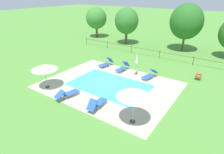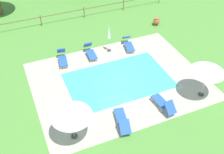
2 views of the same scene
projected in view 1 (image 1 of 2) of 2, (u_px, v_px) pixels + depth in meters
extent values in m
plane|color=#518E38|center=(109.00, 85.00, 17.19)|extent=(160.00, 160.00, 0.00)
cube|color=#B2A893|center=(109.00, 85.00, 17.19)|extent=(11.55, 8.97, 0.01)
cube|color=#42CCD6|center=(109.00, 85.00, 17.19)|extent=(7.03, 4.44, 0.01)
cube|color=#C0B59F|center=(123.00, 76.00, 18.94)|extent=(7.51, 0.24, 0.01)
cube|color=#C0B59F|center=(93.00, 96.00, 15.44)|extent=(7.51, 0.24, 0.01)
cube|color=#C0B59F|center=(146.00, 97.00, 15.30)|extent=(0.24, 4.44, 0.01)
cube|color=#C0B59F|center=(80.00, 76.00, 19.08)|extent=(0.24, 4.44, 0.01)
cube|color=#2856A8|center=(121.00, 69.00, 19.90)|extent=(0.67, 1.33, 0.07)
cube|color=#2856A8|center=(126.00, 64.00, 20.43)|extent=(0.63, 0.63, 0.68)
cube|color=silver|center=(121.00, 69.00, 19.92)|extent=(0.64, 1.30, 0.04)
cylinder|color=silver|center=(120.00, 73.00, 19.43)|extent=(0.04, 0.04, 0.28)
cylinder|color=silver|center=(116.00, 71.00, 19.72)|extent=(0.04, 0.04, 0.28)
cylinder|color=silver|center=(126.00, 69.00, 20.22)|extent=(0.04, 0.04, 0.28)
cylinder|color=silver|center=(122.00, 68.00, 20.51)|extent=(0.04, 0.04, 0.28)
cube|color=#2856A8|center=(100.00, 102.00, 13.96)|extent=(0.71, 1.35, 0.07)
cube|color=#2856A8|center=(92.00, 105.00, 13.09)|extent=(0.65, 0.70, 0.64)
cube|color=silver|center=(100.00, 103.00, 13.98)|extent=(0.67, 1.32, 0.04)
cylinder|color=silver|center=(101.00, 100.00, 14.58)|extent=(0.04, 0.04, 0.28)
cylinder|color=silver|center=(106.00, 102.00, 14.35)|extent=(0.04, 0.04, 0.28)
cylinder|color=silver|center=(92.00, 107.00, 13.71)|extent=(0.04, 0.04, 0.28)
cylinder|color=silver|center=(98.00, 109.00, 13.48)|extent=(0.04, 0.04, 0.28)
cube|color=#2856A8|center=(148.00, 76.00, 18.17)|extent=(0.86, 1.40, 0.07)
cube|color=#2856A8|center=(154.00, 71.00, 18.67)|extent=(0.73, 0.81, 0.58)
cube|color=silver|center=(148.00, 77.00, 18.19)|extent=(0.82, 1.36, 0.04)
cylinder|color=silver|center=(146.00, 81.00, 17.73)|extent=(0.04, 0.04, 0.28)
cylinder|color=silver|center=(142.00, 79.00, 18.06)|extent=(0.04, 0.04, 0.28)
cylinder|color=silver|center=(153.00, 77.00, 18.41)|extent=(0.04, 0.04, 0.28)
cylinder|color=silver|center=(149.00, 76.00, 18.75)|extent=(0.04, 0.04, 0.28)
cube|color=#2856A8|center=(71.00, 93.00, 15.27)|extent=(0.84, 1.39, 0.07)
cube|color=#2856A8|center=(60.00, 95.00, 14.54)|extent=(0.73, 0.86, 0.49)
cube|color=silver|center=(71.00, 93.00, 15.29)|extent=(0.81, 1.36, 0.04)
cylinder|color=silver|center=(75.00, 91.00, 15.86)|extent=(0.04, 0.04, 0.28)
cylinder|color=silver|center=(79.00, 93.00, 15.52)|extent=(0.04, 0.04, 0.28)
cylinder|color=silver|center=(64.00, 96.00, 15.16)|extent=(0.04, 0.04, 0.28)
cylinder|color=silver|center=(67.00, 98.00, 14.83)|extent=(0.04, 0.04, 0.28)
cube|color=#2856A8|center=(104.00, 64.00, 21.08)|extent=(0.80, 1.38, 0.07)
cube|color=#2856A8|center=(110.00, 60.00, 21.55)|extent=(0.68, 0.67, 0.70)
cube|color=silver|center=(104.00, 65.00, 21.11)|extent=(0.76, 1.35, 0.04)
cylinder|color=silver|center=(102.00, 68.00, 20.63)|extent=(0.04, 0.04, 0.28)
cylinder|color=silver|center=(99.00, 67.00, 20.96)|extent=(0.04, 0.04, 0.28)
cylinder|color=silver|center=(109.00, 65.00, 21.36)|extent=(0.04, 0.04, 0.28)
cylinder|color=silver|center=(106.00, 64.00, 21.68)|extent=(0.04, 0.04, 0.28)
cylinder|color=#383838|center=(133.00, 121.00, 12.35)|extent=(0.36, 0.36, 0.08)
cylinder|color=#B2B5B7|center=(133.00, 107.00, 11.89)|extent=(0.04, 0.04, 2.32)
cone|color=white|center=(134.00, 93.00, 11.49)|extent=(2.17, 2.17, 0.43)
sphere|color=white|center=(134.00, 90.00, 11.39)|extent=(0.06, 0.06, 0.06)
cylinder|color=#383838|center=(47.00, 87.00, 16.79)|extent=(0.36, 0.36, 0.08)
cylinder|color=#B2B5B7|center=(46.00, 76.00, 16.37)|extent=(0.04, 0.04, 2.12)
cone|color=white|center=(44.00, 67.00, 16.01)|extent=(2.21, 2.21, 0.43)
sphere|color=white|center=(44.00, 64.00, 15.92)|extent=(0.06, 0.06, 0.06)
cylinder|color=#383838|center=(136.00, 74.00, 19.46)|extent=(0.32, 0.32, 0.08)
cylinder|color=#B2B5B7|center=(136.00, 69.00, 19.23)|extent=(0.04, 0.04, 1.19)
cone|color=white|center=(137.00, 58.00, 18.77)|extent=(0.27, 0.27, 1.02)
sphere|color=white|center=(137.00, 53.00, 18.55)|extent=(0.05, 0.05, 0.05)
cylinder|color=#A85B38|center=(198.00, 79.00, 18.19)|extent=(0.32, 0.32, 0.08)
ellipsoid|color=#A85B38|center=(198.00, 76.00, 18.05)|extent=(0.58, 0.58, 0.59)
cylinder|color=#A85B38|center=(199.00, 73.00, 17.92)|extent=(0.43, 0.43, 0.06)
cylinder|color=brown|center=(87.00, 41.00, 30.14)|extent=(0.08, 0.08, 1.05)
cylinder|color=brown|center=(107.00, 45.00, 28.03)|extent=(0.08, 0.08, 1.05)
cylinder|color=brown|center=(131.00, 49.00, 25.92)|extent=(0.08, 0.08, 1.05)
cylinder|color=brown|center=(160.00, 54.00, 23.80)|extent=(0.08, 0.08, 1.05)
cylinder|color=brown|center=(193.00, 60.00, 21.69)|extent=(0.08, 0.08, 1.05)
cube|color=brown|center=(145.00, 49.00, 24.72)|extent=(20.33, 0.05, 0.05)
cylinder|color=brown|center=(126.00, 37.00, 30.13)|extent=(0.39, 0.39, 2.07)
ellipsoid|color=#33752D|center=(127.00, 21.00, 29.08)|extent=(3.64, 3.64, 3.99)
cylinder|color=brown|center=(183.00, 43.00, 26.76)|extent=(0.29, 0.29, 2.21)
ellipsoid|color=#286623|center=(186.00, 22.00, 25.56)|extent=(4.38, 4.38, 4.76)
cylinder|color=brown|center=(97.00, 32.00, 34.58)|extent=(0.38, 0.38, 1.96)
ellipsoid|color=#3D7F33|center=(96.00, 18.00, 33.59)|extent=(3.64, 3.64, 3.78)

